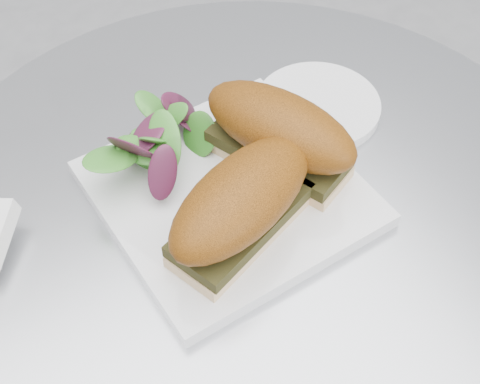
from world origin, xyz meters
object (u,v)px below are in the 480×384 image
(sandwich_right, at_px, (280,132))
(saucer, at_px, (318,106))
(plate, at_px, (229,193))
(sandwich_left, at_px, (242,204))

(sandwich_right, xyz_separation_m, saucer, (0.09, 0.06, -0.05))
(saucer, bearing_deg, sandwich_right, -145.81)
(sandwich_right, bearing_deg, plate, -108.79)
(sandwich_left, relative_size, sandwich_right, 1.03)
(sandwich_left, bearing_deg, plate, 52.39)
(saucer, bearing_deg, sandwich_left, -143.54)
(saucer, bearing_deg, plate, -155.72)
(plate, relative_size, sandwich_left, 1.28)
(sandwich_left, xyz_separation_m, sandwich_right, (0.07, 0.06, 0.00))
(plate, bearing_deg, sandwich_right, 6.79)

